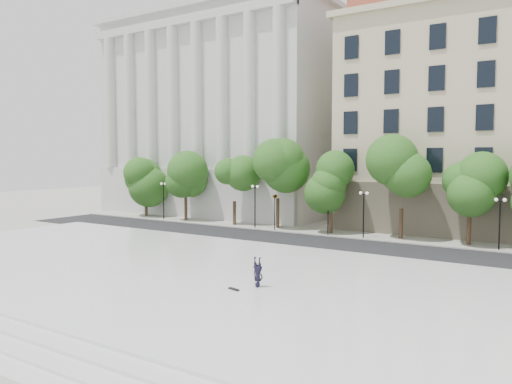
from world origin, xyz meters
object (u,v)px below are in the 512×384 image
(traffic_light_west, at_px, (275,194))
(traffic_light_east, at_px, (328,197))
(skateboard, at_px, (234,289))
(person_lying, at_px, (258,283))

(traffic_light_west, height_order, traffic_light_east, traffic_light_west)
(traffic_light_west, xyz_separation_m, traffic_light_east, (5.78, 0.00, -0.11))
(traffic_light_east, xyz_separation_m, skateboard, (4.56, -21.50, -3.15))
(traffic_light_west, relative_size, traffic_light_east, 1.02)
(person_lying, bearing_deg, skateboard, -125.03)
(traffic_light_west, relative_size, skateboard, 5.99)
(person_lying, height_order, skateboard, person_lying)
(traffic_light_east, bearing_deg, traffic_light_west, 180.00)
(traffic_light_east, height_order, person_lying, traffic_light_east)
(traffic_light_west, distance_m, skateboard, 24.07)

